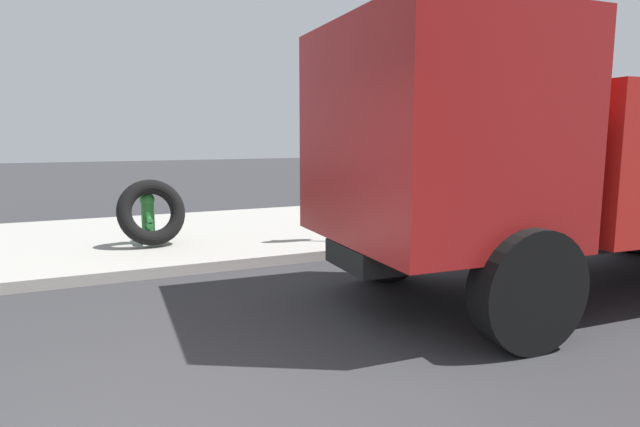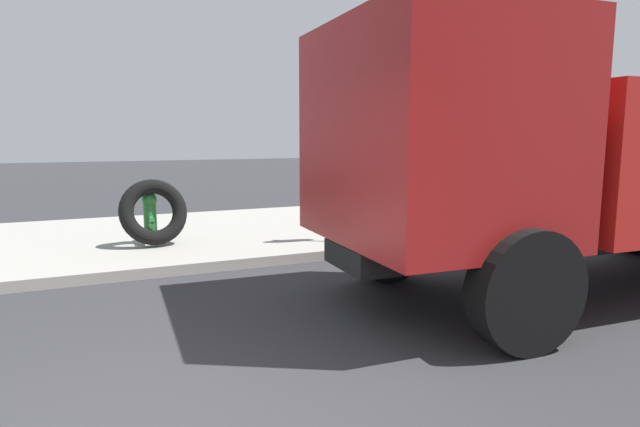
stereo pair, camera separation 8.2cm
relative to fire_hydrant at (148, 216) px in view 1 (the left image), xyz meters
name	(u,v)px [view 1 (the left image)]	position (x,y,z in m)	size (l,w,h in m)	color
sidewalk_curb	(90,244)	(-0.87, 0.81, -0.52)	(36.00, 5.00, 0.15)	#99968E
fire_hydrant	(148,216)	(0.00, 0.00, 0.00)	(0.23, 0.53, 0.83)	#2D8438
loose_tire	(152,212)	(0.03, -0.22, 0.09)	(1.06, 1.06, 0.23)	black
stop_sign	(358,143)	(3.12, -1.29, 1.17)	(0.76, 0.08, 2.32)	gray
dump_truck_red	(594,158)	(4.66, -4.37, 1.02)	(7.11, 3.07, 3.00)	red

